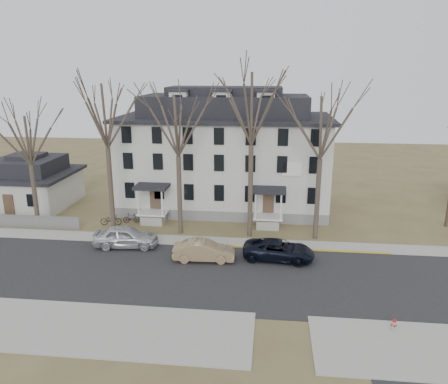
# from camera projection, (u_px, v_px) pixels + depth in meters

# --- Properties ---
(ground) EXTENTS (120.00, 120.00, 0.00)m
(ground) POSITION_uv_depth(u_px,v_px,m) (226.00, 291.00, 27.97)
(ground) COLOR brown
(ground) RESTS_ON ground
(main_road) EXTENTS (120.00, 10.00, 0.04)m
(main_road) POSITION_uv_depth(u_px,v_px,m) (229.00, 277.00, 29.88)
(main_road) COLOR #27272A
(main_road) RESTS_ON ground
(far_sidewalk) EXTENTS (120.00, 2.00, 0.08)m
(far_sidewalk) POSITION_uv_depth(u_px,v_px,m) (236.00, 243.00, 35.62)
(far_sidewalk) COLOR #A09F97
(far_sidewalk) RESTS_ON ground
(near_sidewalk_left) EXTENTS (20.00, 5.00, 0.08)m
(near_sidewalk_left) POSITION_uv_depth(u_px,v_px,m) (72.00, 328.00, 24.04)
(near_sidewalk_left) COLOR #A09F97
(near_sidewalk_left) RESTS_ON ground
(yellow_curb) EXTENTS (14.00, 0.25, 0.06)m
(yellow_curb) POSITION_uv_depth(u_px,v_px,m) (299.00, 250.00, 34.23)
(yellow_curb) COLOR gold
(yellow_curb) RESTS_ON ground
(boarding_house) EXTENTS (20.80, 12.36, 12.05)m
(boarding_house) POSITION_uv_depth(u_px,v_px,m) (225.00, 155.00, 43.87)
(boarding_house) COLOR slate
(boarding_house) RESTS_ON ground
(small_house) EXTENTS (8.70, 8.70, 5.00)m
(small_house) POSITION_uv_depth(u_px,v_px,m) (30.00, 184.00, 44.97)
(small_house) COLOR beige
(small_house) RESTS_ON ground
(fence) EXTENTS (14.00, 0.06, 1.20)m
(fence) POSITION_uv_depth(u_px,v_px,m) (5.00, 227.00, 39.27)
(fence) COLOR gray
(fence) RESTS_ON ground
(tree_far_left) EXTENTS (8.40, 8.40, 13.72)m
(tree_far_left) POSITION_uv_depth(u_px,v_px,m) (105.00, 112.00, 35.67)
(tree_far_left) COLOR #473B31
(tree_far_left) RESTS_ON ground
(tree_mid_left) EXTENTS (7.80, 7.80, 12.74)m
(tree_mid_left) POSITION_uv_depth(u_px,v_px,m) (177.00, 122.00, 35.24)
(tree_mid_left) COLOR #473B31
(tree_mid_left) RESTS_ON ground
(tree_center) EXTENTS (9.00, 9.00, 14.70)m
(tree_center) POSITION_uv_depth(u_px,v_px,m) (252.00, 104.00, 34.20)
(tree_center) COLOR #473B31
(tree_center) RESTS_ON ground
(tree_mid_right) EXTENTS (7.80, 7.80, 12.74)m
(tree_mid_right) POSITION_uv_depth(u_px,v_px,m) (322.00, 124.00, 34.02)
(tree_mid_right) COLOR #473B31
(tree_mid_right) RESTS_ON ground
(tree_bungalow) EXTENTS (6.60, 6.60, 10.78)m
(tree_bungalow) POSITION_uv_depth(u_px,v_px,m) (28.00, 137.00, 37.02)
(tree_bungalow) COLOR #473B31
(tree_bungalow) RESTS_ON ground
(car_silver) EXTENTS (5.22, 2.48, 1.72)m
(car_silver) POSITION_uv_depth(u_px,v_px,m) (126.00, 237.00, 34.62)
(car_silver) COLOR silver
(car_silver) RESTS_ON ground
(car_tan) EXTENTS (4.62, 1.83, 1.50)m
(car_tan) POSITION_uv_depth(u_px,v_px,m) (204.00, 251.00, 32.21)
(car_tan) COLOR #9D835B
(car_tan) RESTS_ON ground
(car_navy) EXTENTS (5.47, 2.90, 1.46)m
(car_navy) POSITION_uv_depth(u_px,v_px,m) (279.00, 250.00, 32.38)
(car_navy) COLOR black
(car_navy) RESTS_ON ground
(bicycle_left) EXTENTS (1.99, 0.92, 1.01)m
(bicycle_left) POSITION_uv_depth(u_px,v_px,m) (111.00, 220.00, 39.51)
(bicycle_left) COLOR black
(bicycle_left) RESTS_ON ground
(bicycle_right) EXTENTS (1.57, 0.73, 0.91)m
(bicycle_right) POSITION_uv_depth(u_px,v_px,m) (131.00, 218.00, 40.12)
(bicycle_right) COLOR black
(bicycle_right) RESTS_ON ground
(fire_hydrant) EXTENTS (0.31, 0.29, 0.74)m
(fire_hydrant) POSITION_uv_depth(u_px,v_px,m) (394.00, 325.00, 23.63)
(fire_hydrant) COLOR #B7B7BA
(fire_hydrant) RESTS_ON ground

